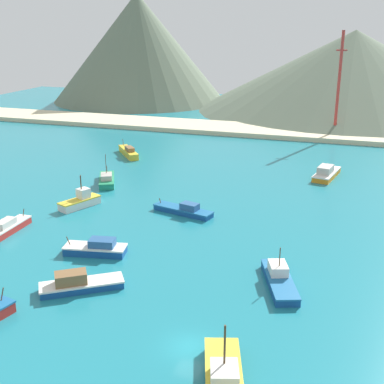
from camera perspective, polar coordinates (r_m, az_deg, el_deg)
The scene contains 15 objects.
ground at distance 75.19m, azimuth 6.91°, elevation -4.33°, with size 260.00×280.00×0.50m.
fishing_boat_0 at distance 77.95m, azimuth -19.92°, elevation -3.69°, with size 2.29×7.76×2.19m.
fishing_boat_1 at distance 116.08m, azimuth -7.17°, elevation 4.50°, with size 8.22×9.35×2.86m.
fishing_boat_3 at distance 59.55m, azimuth -12.65°, elevation -10.03°, with size 9.26×7.52×2.27m.
fishing_boat_5 at distance 60.11m, azimuth 9.81°, elevation -9.62°, with size 5.91×10.17×4.49m.
fishing_boat_6 at distance 84.96m, azimuth -12.48°, elevation -1.02°, with size 4.97×7.50×5.34m.
fishing_boat_7 at distance 80.10m, azimuth -0.88°, elevation -2.03°, with size 10.38×4.81×1.94m.
fishing_boat_8 at distance 44.99m, azimuth 3.59°, elevation -19.99°, with size 5.67×9.67×6.00m.
fishing_boat_9 at distance 96.39m, azimuth -9.59°, elevation 1.40°, with size 6.39×9.22×5.85m.
fishing_boat_13 at distance 67.68m, azimuth -10.70°, elevation -6.25°, with size 8.48×4.20×2.25m.
fishing_boat_14 at distance 102.03m, azimuth 14.91°, elevation 2.08°, with size 5.05×10.37×2.57m.
beach_strip at distance 139.71m, azimuth 12.54°, elevation 6.50°, with size 247.00×15.40×1.20m, color beige.
hill_west at distance 200.28m, azimuth -6.07°, elevation 15.89°, with size 65.47×65.47×39.31m.
hill_central at distance 183.21m, azimuth 17.65°, elevation 12.89°, with size 103.75×103.75×26.53m.
radio_tower at distance 138.08m, azimuth 16.23°, elevation 11.62°, with size 2.70×2.16×27.01m.
Camera 1 is at (12.73, -38.12, 28.90)m, focal length 47.28 mm.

